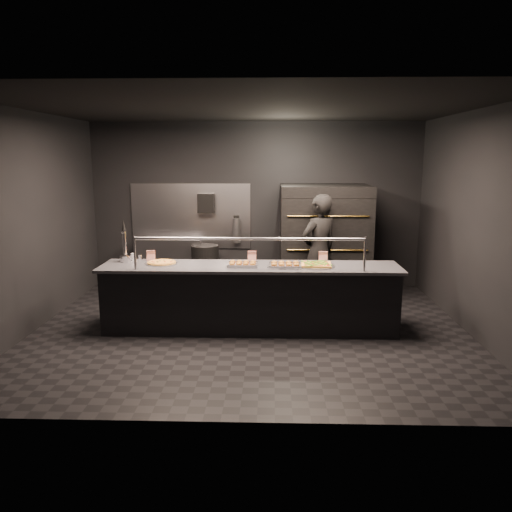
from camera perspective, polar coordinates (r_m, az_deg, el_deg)
name	(u,v)px	position (r m, az deg, el deg)	size (l,w,h in m)	color
room	(248,223)	(6.78, -0.89, 3.77)	(6.04, 6.00, 3.00)	black
service_counter	(250,297)	(6.94, -0.68, -4.76)	(4.10, 0.78, 1.37)	black
pizza_oven	(324,240)	(8.73, 7.75, 1.85)	(1.50, 1.23, 1.91)	black
prep_shelf	(169,263)	(9.38, -9.88, -0.77)	(1.20, 0.35, 0.90)	#99999E
towel_dispenser	(206,203)	(9.17, -5.71, 6.03)	(0.30, 0.20, 0.35)	black
fire_extinguisher	(237,230)	(9.18, -2.24, 3.00)	(0.14, 0.14, 0.51)	#B2B2B7
beer_tap	(125,250)	(7.28, -14.76, 0.68)	(0.15, 0.22, 0.60)	silver
round_pizza	(162,263)	(7.06, -10.73, -0.75)	(0.45, 0.45, 0.03)	silver
slider_tray_a	(243,264)	(6.80, -1.55, -0.92)	(0.41, 0.30, 0.07)	silver
slider_tray_b	(285,265)	(6.75, 3.34, -1.01)	(0.50, 0.41, 0.07)	silver
square_pizza	(316,265)	(6.83, 6.89, -1.00)	(0.51, 0.51, 0.05)	silver
condiment_jar	(135,257)	(7.35, -13.63, -0.12)	(0.16, 0.06, 0.10)	silver
tent_cards	(242,256)	(7.09, -1.65, 0.00)	(2.58, 0.04, 0.15)	white
trash_bin	(205,268)	(9.06, -5.81, -1.34)	(0.49, 0.49, 0.82)	black
worker	(319,252)	(7.94, 7.18, 0.50)	(0.66, 0.44, 1.81)	black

